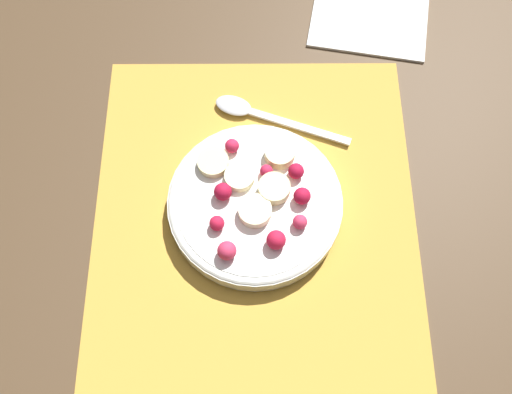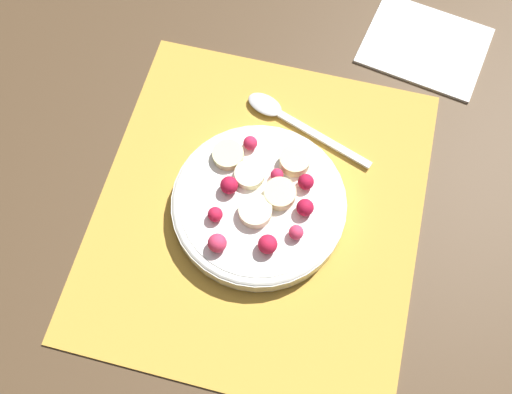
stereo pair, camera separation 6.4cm
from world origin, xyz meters
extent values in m
plane|color=#4C3823|center=(0.00, 0.00, 0.00)|extent=(3.00, 3.00, 0.00)
cube|color=gold|center=(0.00, 0.00, 0.00)|extent=(0.42, 0.38, 0.01)
cylinder|color=silver|center=(0.00, 0.00, 0.02)|extent=(0.20, 0.20, 0.02)
torus|color=silver|center=(0.00, 0.00, 0.02)|extent=(0.20, 0.20, 0.01)
cylinder|color=white|center=(0.00, 0.00, 0.03)|extent=(0.18, 0.18, 0.00)
cylinder|color=beige|center=(-0.04, -0.05, 0.04)|extent=(0.05, 0.05, 0.01)
cylinder|color=#F4EAB7|center=(0.02, 0.00, 0.04)|extent=(0.05, 0.05, 0.01)
cylinder|color=beige|center=(-0.01, 0.02, 0.04)|extent=(0.04, 0.04, 0.01)
cylinder|color=beige|center=(-0.06, 0.03, 0.04)|extent=(0.04, 0.04, 0.01)
cylinder|color=#F4EAB7|center=(-0.03, -0.02, 0.04)|extent=(0.05, 0.05, 0.01)
sphere|color=#B21433|center=(-0.03, 0.05, 0.04)|extent=(0.02, 0.02, 0.02)
sphere|color=#DB3356|center=(0.03, 0.05, 0.04)|extent=(0.02, 0.02, 0.02)
sphere|color=red|center=(0.05, 0.02, 0.04)|extent=(0.02, 0.02, 0.02)
sphere|color=#B21433|center=(-0.01, -0.04, 0.04)|extent=(0.02, 0.02, 0.02)
sphere|color=red|center=(0.03, -0.04, 0.04)|extent=(0.02, 0.02, 0.02)
sphere|color=#B21433|center=(0.00, 0.05, 0.04)|extent=(0.02, 0.02, 0.02)
sphere|color=#DB3356|center=(0.06, -0.03, 0.04)|extent=(0.02, 0.02, 0.02)
sphere|color=#D12347|center=(-0.06, -0.03, 0.04)|extent=(0.02, 0.02, 0.02)
sphere|color=#D12347|center=(-0.03, 0.01, 0.04)|extent=(0.02, 0.02, 0.02)
cube|color=silver|center=(-0.11, 0.06, 0.01)|extent=(0.05, 0.13, 0.00)
ellipsoid|color=silver|center=(-0.14, -0.03, 0.01)|extent=(0.04, 0.05, 0.01)
cube|color=white|center=(-0.29, 0.16, 0.00)|extent=(0.16, 0.18, 0.01)
camera|label=1|loc=(0.25, 0.00, 0.62)|focal=40.00mm
camera|label=2|loc=(0.25, 0.06, 0.62)|focal=40.00mm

